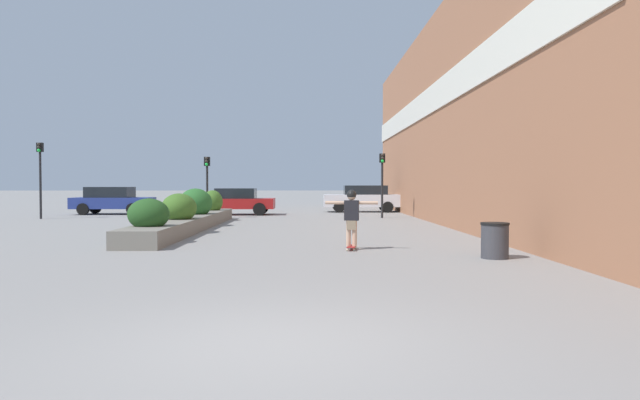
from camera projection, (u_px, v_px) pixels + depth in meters
The scene contains 13 objects.
ground_plane at pixel (269, 345), 5.98m from camera, with size 300.00×300.00×0.00m, color gray.
building_wall_right at pixel (450, 113), 23.09m from camera, with size 0.67×38.56×9.11m.
planter_box at pixel (189, 216), 21.25m from camera, with size 1.40×13.65×1.52m.
skateboard at pixel (351, 247), 14.70m from camera, with size 0.31×0.79×0.10m.
skateboarder at pixel (352, 212), 14.67m from camera, with size 1.35×0.28×1.45m.
trash_bin at pixel (495, 240), 12.98m from camera, with size 0.64×0.64×0.82m.
car_leftmost at pixel (520, 200), 31.95m from camera, with size 3.96×1.92×1.54m.
car_center_left at pixel (238, 201), 31.58m from camera, with size 3.92×1.99×1.47m.
car_center_right at pixel (112, 200), 32.15m from camera, with size 4.35×2.00×1.54m.
car_rightmost at pixel (363, 198), 34.78m from camera, with size 4.69×1.86×1.62m.
traffic_light_left at pixel (207, 176), 28.23m from camera, with size 0.28×0.30×3.05m.
traffic_light_right at pixel (382, 174), 28.50m from camera, with size 0.28×0.30×3.23m.
traffic_light_far_left at pixel (40, 167), 27.80m from camera, with size 0.28×0.30×3.72m.
Camera 1 is at (0.44, -5.95, 1.69)m, focal length 32.00 mm.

